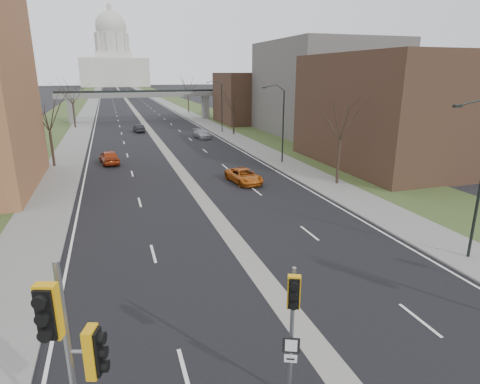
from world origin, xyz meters
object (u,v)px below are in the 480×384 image
signal_pole_median (293,315)px  car_left_near (109,157)px  car_left_far (139,128)px  car_right_near (244,176)px  signal_pole_left (72,345)px  car_right_mid (202,134)px

signal_pole_median → car_left_near: (-5.04, 38.08, -2.42)m
signal_pole_median → car_left_far: 63.17m
car_left_near → car_right_near: size_ratio=0.96×
signal_pole_left → car_left_far: signal_pole_left is taller
car_left_far → car_right_mid: (9.05, -9.94, 0.01)m
car_left_near → car_left_far: car_left_near is taller
car_right_mid → car_left_near: bearing=-139.5°
car_left_near → car_right_mid: car_left_near is taller
signal_pole_median → car_right_mid: 54.02m
signal_pole_median → signal_pole_left: bearing=-150.9°
car_left_far → car_right_near: (6.90, -37.59, 0.01)m
signal_pole_left → car_left_near: (0.88, 38.57, -3.12)m
signal_pole_median → car_left_near: 38.49m
signal_pole_left → car_left_near: bearing=108.0°
car_right_near → car_right_mid: size_ratio=1.05×
signal_pole_left → car_right_near: bearing=82.9°
signal_pole_median → car_right_near: signal_pole_median is taller
car_right_near → car_left_far: bearing=93.2°
car_left_far → car_right_near: size_ratio=0.83×
signal_pole_median → car_right_near: bearing=99.1°
signal_pole_median → car_right_near: size_ratio=0.95×
signal_pole_left → car_left_near: signal_pole_left is taller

